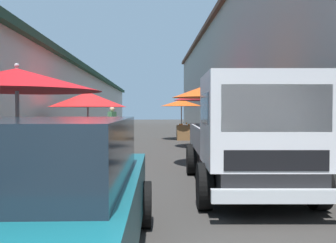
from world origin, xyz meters
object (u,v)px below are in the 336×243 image
Objects in this scene: fruit_stall_near_right at (15,96)px; delivery_truck at (251,139)px; fruit_stall_mid_lane at (182,109)px; parked_scooter at (243,144)px; plastic_stool at (74,144)px; fruit_stall_near_left at (87,105)px; vendor_by_crates at (112,122)px; fruit_stall_far_right at (205,102)px; fruit_stall_far_left at (213,100)px; hatchback_car at (45,196)px.

delivery_truck is (0.77, -3.71, -0.69)m from fruit_stall_near_right.
fruit_stall_mid_lane is 7.35m from parked_scooter.
fruit_stall_near_right is 7.76m from plastic_stool.
fruit_stall_near_right is (-6.24, -0.07, 0.04)m from fruit_stall_near_left.
fruit_stall_near_left is 1.13× the size of fruit_stall_mid_lane.
fruit_stall_mid_lane is 1.27× the size of vendor_by_crates.
vendor_by_crates is (10.99, -0.18, -0.75)m from fruit_stall_near_right.
plastic_stool is (-3.39, 0.96, -0.66)m from vendor_by_crates.
fruit_stall_near_right reaches higher than parked_scooter.
parked_scooter is 3.88× the size of plastic_stool.
fruit_stall_far_right is 4.38m from vendor_by_crates.
delivery_truck reaches higher than parked_scooter.
fruit_stall_far_left is at bearing 174.49° from fruit_stall_far_right.
fruit_stall_near_left is 1.44× the size of parked_scooter.
fruit_stall_mid_lane reaches higher than hatchback_car.
hatchback_car is (-2.05, -1.02, -1.00)m from fruit_stall_near_right.
vendor_by_crates reaches higher than plastic_stool.
fruit_stall_mid_lane is at bearing -36.73° from plastic_stool.
hatchback_car is at bearing -153.56° from fruit_stall_near_right.
fruit_stall_far_right is 5.36m from plastic_stool.
fruit_stall_near_left is at bearing 7.52° from hatchback_car.
delivery_truck is at bearing -179.06° from fruit_stall_mid_lane.
fruit_stall_far_left is 6.92m from hatchback_car.
hatchback_car is 3.91m from delivery_truck.
fruit_stall_far_left reaches higher than parked_scooter.
fruit_stall_far_right is 3.44m from parked_scooter.
fruit_stall_far_left is 1.38× the size of vendor_by_crates.
hatchback_car reaches higher than parked_scooter.
hatchback_car is (-6.33, 2.59, -1.07)m from fruit_stall_far_left.
delivery_truck is at bearing -160.94° from vendor_by_crates.
hatchback_car is at bearing -176.30° from vendor_by_crates.
fruit_stall_mid_lane is at bearing -26.74° from fruit_stall_near_left.
hatchback_car is 9.13m from parked_scooter.
plastic_stool is at bearing 143.27° from fruit_stall_mid_lane.
delivery_truck reaches higher than vendor_by_crates.
fruit_stall_near_left is at bearing 125.72° from fruit_stall_far_right.
delivery_truck reaches higher than plastic_stool.
fruit_stall_near_left is 4.18m from fruit_stall_far_left.
fruit_stall_far_left is 1.38× the size of parked_scooter.
hatchback_car is 13.07m from vendor_by_crates.
fruit_stall_far_left is at bearing -40.19° from fruit_stall_near_right.
fruit_stall_far_left is 7.58m from vendor_by_crates.
fruit_stall_mid_lane is 7.27m from plastic_stool.
parked_scooter is at bearing -90.34° from fruit_stall_near_left.
delivery_truck is (-12.56, -0.21, -0.53)m from fruit_stall_mid_lane.
fruit_stall_near_left is 0.49× the size of delivery_truck.
fruit_stall_near_left is 7.94m from fruit_stall_mid_lane.
fruit_stall_far_left is at bearing -127.09° from plastic_stool.
delivery_truck is at bearing -146.67° from plastic_stool.
fruit_stall_near_right is 2.50m from hatchback_car.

